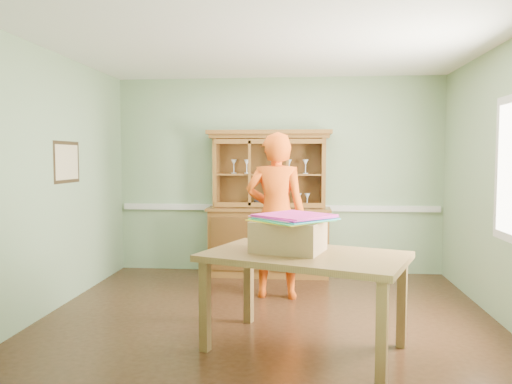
# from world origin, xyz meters

# --- Properties ---
(floor) EXTENTS (4.50, 4.50, 0.00)m
(floor) POSITION_xyz_m (0.00, 0.00, 0.00)
(floor) COLOR #442615
(floor) RESTS_ON ground
(ceiling) EXTENTS (4.50, 4.50, 0.00)m
(ceiling) POSITION_xyz_m (0.00, 0.00, 2.70)
(ceiling) COLOR white
(ceiling) RESTS_ON wall_back
(wall_back) EXTENTS (4.50, 0.00, 4.50)m
(wall_back) POSITION_xyz_m (0.00, 2.00, 1.35)
(wall_back) COLOR #84A37A
(wall_back) RESTS_ON floor
(wall_left) EXTENTS (0.00, 4.00, 4.00)m
(wall_left) POSITION_xyz_m (-2.25, 0.00, 1.35)
(wall_left) COLOR #84A37A
(wall_left) RESTS_ON floor
(wall_right) EXTENTS (0.00, 4.00, 4.00)m
(wall_right) POSITION_xyz_m (2.25, 0.00, 1.35)
(wall_right) COLOR #84A37A
(wall_right) RESTS_ON floor
(wall_front) EXTENTS (4.50, 0.00, 4.50)m
(wall_front) POSITION_xyz_m (0.00, -2.00, 1.35)
(wall_front) COLOR #84A37A
(wall_front) RESTS_ON floor
(chair_rail) EXTENTS (4.41, 0.05, 0.08)m
(chair_rail) POSITION_xyz_m (0.00, 1.98, 0.90)
(chair_rail) COLOR silver
(chair_rail) RESTS_ON wall_back
(framed_map) EXTENTS (0.03, 0.60, 0.46)m
(framed_map) POSITION_xyz_m (-2.23, 0.30, 1.55)
(framed_map) COLOR #332414
(framed_map) RESTS_ON wall_left
(china_hutch) EXTENTS (1.67, 0.55, 1.97)m
(china_hutch) POSITION_xyz_m (-0.11, 1.78, 0.69)
(china_hutch) COLOR brown
(china_hutch) RESTS_ON floor
(dining_table) EXTENTS (1.86, 1.48, 0.81)m
(dining_table) POSITION_xyz_m (0.36, -0.85, 0.71)
(dining_table) COLOR brown
(dining_table) RESTS_ON floor
(cardboard_box) EXTENTS (0.67, 0.59, 0.26)m
(cardboard_box) POSITION_xyz_m (0.22, -0.77, 0.94)
(cardboard_box) COLOR #95704D
(cardboard_box) RESTS_ON dining_table
(kite_stack) EXTENTS (0.74, 0.74, 0.05)m
(kite_stack) POSITION_xyz_m (0.26, -0.78, 1.10)
(kite_stack) COLOR gold
(kite_stack) RESTS_ON cardboard_box
(person) EXTENTS (0.71, 0.48, 1.88)m
(person) POSITION_xyz_m (0.04, 0.68, 0.94)
(person) COLOR #EE520F
(person) RESTS_ON floor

